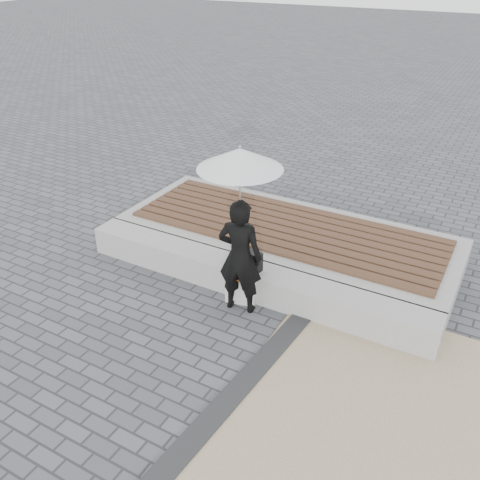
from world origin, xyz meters
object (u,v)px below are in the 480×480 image
woman (240,257)px  canvas_tote (241,288)px  seating_ledge (248,278)px  handbag (248,259)px  parasol (240,159)px

woman → canvas_tote: (-0.05, 0.12, -0.56)m
seating_ledge → woman: woman is taller
seating_ledge → handbag: 0.34m
woman → handbag: (-0.06, 0.33, -0.23)m
seating_ledge → parasol: (0.08, -0.38, 1.83)m
handbag → woman: bearing=-70.9°
seating_ledge → canvas_tote: bearing=-82.0°
parasol → canvas_tote: 1.83m
seating_ledge → handbag: size_ratio=13.20×
woman → parasol: bearing=79.9°
seating_ledge → canvas_tote: canvas_tote is taller
woman → canvas_tote: 0.57m
parasol → handbag: parasol is taller
handbag → canvas_tote: size_ratio=0.91×
woman → parasol: (0.00, -0.00, 1.27)m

